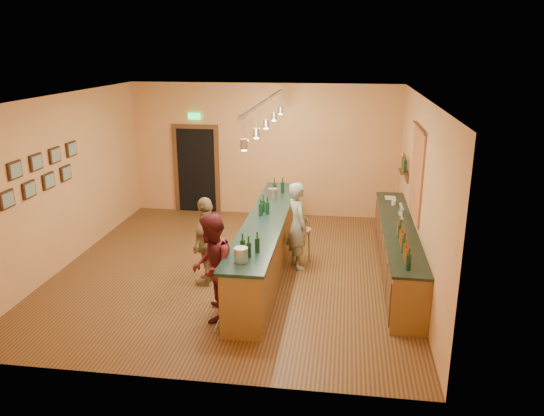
# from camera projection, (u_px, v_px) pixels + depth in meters

# --- Properties ---
(floor) EXTENTS (7.00, 7.00, 0.00)m
(floor) POSITION_uv_depth(u_px,v_px,m) (236.00, 269.00, 10.00)
(floor) COLOR #502716
(floor) RESTS_ON ground
(ceiling) EXTENTS (6.50, 7.00, 0.02)m
(ceiling) POSITION_uv_depth(u_px,v_px,m) (232.00, 97.00, 9.06)
(ceiling) COLOR silver
(ceiling) RESTS_ON wall_back
(wall_back) EXTENTS (6.50, 0.02, 3.20)m
(wall_back) POSITION_uv_depth(u_px,v_px,m) (264.00, 150.00, 12.84)
(wall_back) COLOR tan
(wall_back) RESTS_ON floor
(wall_front) EXTENTS (6.50, 0.02, 3.20)m
(wall_front) POSITION_uv_depth(u_px,v_px,m) (173.00, 262.00, 6.22)
(wall_front) COLOR tan
(wall_front) RESTS_ON floor
(wall_left) EXTENTS (0.02, 7.00, 3.20)m
(wall_left) POSITION_uv_depth(u_px,v_px,m) (65.00, 181.00, 9.96)
(wall_left) COLOR tan
(wall_left) RESTS_ON floor
(wall_right) EXTENTS (0.02, 7.00, 3.20)m
(wall_right) POSITION_uv_depth(u_px,v_px,m) (420.00, 194.00, 9.10)
(wall_right) COLOR tan
(wall_right) RESTS_ON floor
(doorway) EXTENTS (1.15, 0.09, 2.48)m
(doorway) POSITION_uv_depth(u_px,v_px,m) (197.00, 168.00, 13.19)
(doorway) COLOR black
(doorway) RESTS_ON wall_back
(tapestry) EXTENTS (0.03, 1.40, 1.60)m
(tapestry) POSITION_uv_depth(u_px,v_px,m) (417.00, 174.00, 9.41)
(tapestry) COLOR maroon
(tapestry) RESTS_ON wall_right
(bottle_shelf) EXTENTS (0.17, 0.55, 0.54)m
(bottle_shelf) POSITION_uv_depth(u_px,v_px,m) (404.00, 166.00, 10.89)
(bottle_shelf) COLOR #482E15
(bottle_shelf) RESTS_ON wall_right
(picture_grid) EXTENTS (0.06, 2.20, 0.70)m
(picture_grid) POSITION_uv_depth(u_px,v_px,m) (43.00, 172.00, 9.15)
(picture_grid) COLOR #382111
(picture_grid) RESTS_ON wall_left
(back_counter) EXTENTS (0.60, 4.55, 1.27)m
(back_counter) POSITION_uv_depth(u_px,v_px,m) (398.00, 249.00, 9.63)
(back_counter) COLOR brown
(back_counter) RESTS_ON floor
(tasting_bar) EXTENTS (0.73, 5.10, 1.38)m
(tasting_bar) POSITION_uv_depth(u_px,v_px,m) (266.00, 240.00, 9.75)
(tasting_bar) COLOR brown
(tasting_bar) RESTS_ON floor
(pendant_track) EXTENTS (0.11, 4.60, 0.50)m
(pendant_track) POSITION_uv_depth(u_px,v_px,m) (266.00, 110.00, 9.05)
(pendant_track) COLOR silver
(pendant_track) RESTS_ON ceiling
(bartender) EXTENTS (0.61, 0.71, 1.66)m
(bartender) POSITION_uv_depth(u_px,v_px,m) (298.00, 226.00, 9.86)
(bartender) COLOR gray
(bartender) RESTS_ON floor
(customer_a) EXTENTS (0.73, 0.89, 1.67)m
(customer_a) POSITION_uv_depth(u_px,v_px,m) (212.00, 268.00, 7.99)
(customer_a) COLOR #59191E
(customer_a) RESTS_ON floor
(customer_b) EXTENTS (0.55, 0.98, 1.58)m
(customer_b) POSITION_uv_depth(u_px,v_px,m) (207.00, 241.00, 9.20)
(customer_b) COLOR #997A51
(customer_b) RESTS_ON floor
(bar_stool) EXTENTS (0.33, 0.33, 0.67)m
(bar_stool) POSITION_uv_depth(u_px,v_px,m) (303.00, 236.00, 10.18)
(bar_stool) COLOR #AA764D
(bar_stool) RESTS_ON floor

